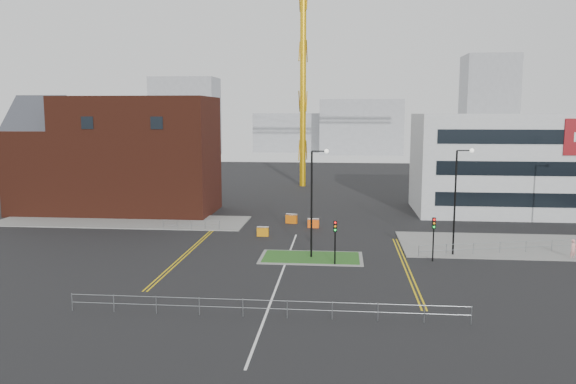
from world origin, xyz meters
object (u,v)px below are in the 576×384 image
object	(u,v)px
tower_crane	(340,25)
streetlamp_island	(314,195)
traffic_light_island	(335,234)
pedestrian	(573,249)

from	to	relation	value
tower_crane	streetlamp_island	world-z (taller)	tower_crane
tower_crane	streetlamp_island	bearing A→B (deg)	-91.96
streetlamp_island	traffic_light_island	bearing A→B (deg)	-48.59
tower_crane	pedestrian	xyz separation A→B (m)	(19.88, -45.32, -25.21)
streetlamp_island	pedestrian	world-z (taller)	streetlamp_island
tower_crane	traffic_light_island	size ratio (longest dim) A/B	14.52
streetlamp_island	traffic_light_island	distance (m)	3.92
tower_crane	pedestrian	size ratio (longest dim) A/B	30.74
pedestrian	streetlamp_island	bearing A→B (deg)	153.00
pedestrian	traffic_light_island	bearing A→B (deg)	159.16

